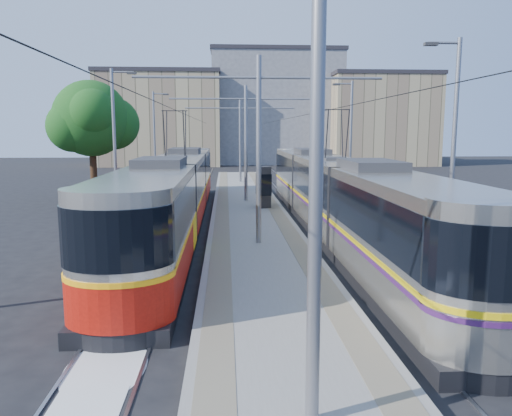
{
  "coord_description": "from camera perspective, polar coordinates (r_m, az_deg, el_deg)",
  "views": [
    {
      "loc": [
        -1.24,
        -10.76,
        4.53
      ],
      "look_at": [
        -0.08,
        8.36,
        1.6
      ],
      "focal_mm": 35.0,
      "sensor_mm": 36.0,
      "label": 1
    }
  ],
  "objects": [
    {
      "name": "ground",
      "position": [
        11.74,
        2.94,
        -14.01
      ],
      "size": [
        160.0,
        160.0,
        0.0
      ],
      "primitive_type": "plane",
      "color": "black",
      "rests_on": "ground"
    },
    {
      "name": "platform",
      "position": [
        28.13,
        -0.9,
        -0.26
      ],
      "size": [
        4.0,
        50.0,
        0.3
      ],
      "primitive_type": "cube",
      "color": "gray",
      "rests_on": "ground"
    },
    {
      "name": "tactile_strip_left",
      "position": [
        28.08,
        -3.85,
        0.03
      ],
      "size": [
        0.7,
        50.0,
        0.01
      ],
      "primitive_type": "cube",
      "color": "gray",
      "rests_on": "platform"
    },
    {
      "name": "tactile_strip_right",
      "position": [
        28.21,
        2.05,
        0.08
      ],
      "size": [
        0.7,
        50.0,
        0.01
      ],
      "primitive_type": "cube",
      "color": "gray",
      "rests_on": "platform"
    },
    {
      "name": "rails",
      "position": [
        28.15,
        -0.9,
        -0.53
      ],
      "size": [
        8.71,
        70.0,
        0.03
      ],
      "color": "gray",
      "rests_on": "ground"
    },
    {
      "name": "track_arrow",
      "position": [
        9.29,
        -19.02,
        -20.96
      ],
      "size": [
        1.2,
        5.0,
        0.01
      ],
      "primitive_type": "cube",
      "color": "silver",
      "rests_on": "ground"
    },
    {
      "name": "tram_left",
      "position": [
        24.06,
        -9.08,
        1.86
      ],
      "size": [
        2.43,
        27.86,
        5.5
      ],
      "color": "black",
      "rests_on": "ground"
    },
    {
      "name": "tram_right",
      "position": [
        22.79,
        8.82,
        1.86
      ],
      "size": [
        2.43,
        28.76,
        5.5
      ],
      "color": "black",
      "rests_on": "ground"
    },
    {
      "name": "catenary",
      "position": [
        24.95,
        -0.62,
        8.68
      ],
      "size": [
        9.2,
        70.0,
        7.0
      ],
      "color": "gray",
      "rests_on": "platform"
    },
    {
      "name": "street_lamps",
      "position": [
        31.79,
        -1.24,
        8.07
      ],
      "size": [
        15.18,
        38.22,
        8.0
      ],
      "color": "gray",
      "rests_on": "ground"
    },
    {
      "name": "shelter",
      "position": [
        28.15,
        0.87,
        2.54
      ],
      "size": [
        0.84,
        1.15,
        2.31
      ],
      "rotation": [
        0.0,
        0.0,
        0.2
      ],
      "color": "black",
      "rests_on": "platform"
    },
    {
      "name": "tree",
      "position": [
        34.42,
        -17.72,
        9.54
      ],
      "size": [
        5.37,
        4.97,
        7.81
      ],
      "color": "#382314",
      "rests_on": "ground"
    },
    {
      "name": "building_left",
      "position": [
        71.32,
        -10.68,
        9.96
      ],
      "size": [
        16.32,
        12.24,
        12.54
      ],
      "color": "tan",
      "rests_on": "ground"
    },
    {
      "name": "building_centre",
      "position": [
        75.19,
        2.11,
        11.3
      ],
      "size": [
        18.36,
        14.28,
        15.85
      ],
      "color": "gray",
      "rests_on": "ground"
    },
    {
      "name": "building_right",
      "position": [
        71.99,
        13.91,
        9.77
      ],
      "size": [
        14.28,
        10.2,
        12.34
      ],
      "color": "tan",
      "rests_on": "ground"
    }
  ]
}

